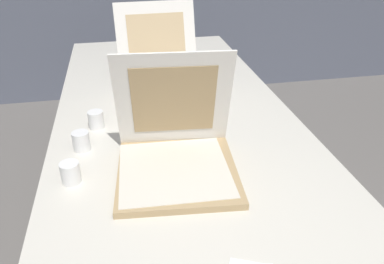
{
  "coord_description": "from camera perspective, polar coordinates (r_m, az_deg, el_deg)",
  "views": [
    {
      "loc": [
        -0.21,
        -0.67,
        1.48
      ],
      "look_at": [
        0.02,
        0.5,
        0.8
      ],
      "focal_mm": 35.75,
      "sensor_mm": 36.0,
      "label": 1
    }
  ],
  "objects": [
    {
      "name": "table",
      "position": [
        1.58,
        -2.02,
        0.01
      ],
      "size": [
        1.0,
        2.5,
        0.74
      ],
      "color": "silver",
      "rests_on": "ground"
    },
    {
      "name": "pizza_box_front",
      "position": [
        1.24,
        -2.35,
        -3.55
      ],
      "size": [
        0.42,
        0.42,
        0.39
      ],
      "rotation": [
        0.0,
        0.0,
        -0.09
      ],
      "color": "tan",
      "rests_on": "table"
    },
    {
      "name": "pizza_box_middle",
      "position": [
        1.77,
        -4.12,
        6.89
      ],
      "size": [
        0.4,
        0.51,
        0.39
      ],
      "rotation": [
        0.0,
        0.0,
        0.04
      ],
      "color": "tan",
      "rests_on": "table"
    },
    {
      "name": "cup_white_mid",
      "position": [
        1.56,
        -14.12,
        1.79
      ],
      "size": [
        0.06,
        0.06,
        0.07
      ],
      "primitive_type": "cylinder",
      "color": "white",
      "rests_on": "table"
    },
    {
      "name": "cup_white_near_center",
      "position": [
        1.42,
        -16.19,
        -1.31
      ],
      "size": [
        0.06,
        0.06,
        0.07
      ],
      "primitive_type": "cylinder",
      "color": "white",
      "rests_on": "table"
    },
    {
      "name": "cup_white_near_left",
      "position": [
        1.26,
        -17.67,
        -5.8
      ],
      "size": [
        0.06,
        0.06,
        0.07
      ],
      "primitive_type": "cylinder",
      "color": "white",
      "rests_on": "table"
    }
  ]
}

